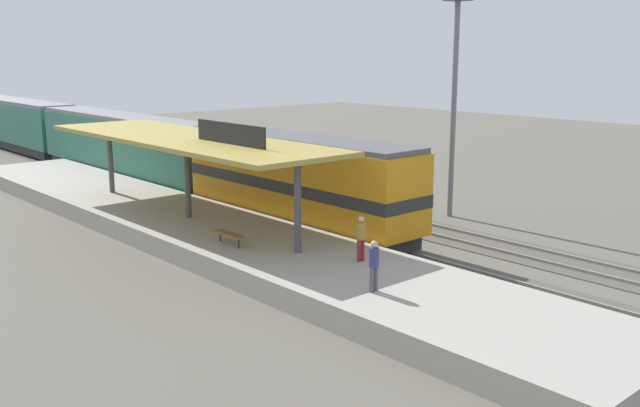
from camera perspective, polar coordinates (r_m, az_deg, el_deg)
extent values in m
plane|color=#5B564C|center=(37.83, -1.91, -0.88)|extent=(120.00, 120.00, 0.00)
cube|color=#4E4941|center=(36.62, -4.31, -1.32)|extent=(3.20, 110.00, 0.04)
cube|color=gray|center=(36.18, -5.22, -1.40)|extent=(0.10, 110.00, 0.16)
cube|color=gray|center=(37.03, -3.43, -1.06)|extent=(0.10, 110.00, 0.16)
cube|color=#4E4941|center=(39.50, 0.99, -0.29)|extent=(3.20, 110.00, 0.04)
cube|color=gray|center=(39.01, 0.21, -0.35)|extent=(0.10, 110.00, 0.16)
cube|color=gray|center=(39.97, 1.75, -0.05)|extent=(0.10, 110.00, 0.16)
cube|color=#9E998E|center=(34.00, -10.48, -1.81)|extent=(6.00, 44.00, 0.90)
cylinder|color=#47474C|center=(27.12, -1.82, -0.29)|extent=(0.28, 0.28, 3.60)
cylinder|color=#47474C|center=(33.54, -10.63, 1.93)|extent=(0.28, 0.28, 3.60)
cylinder|color=#47474C|center=(40.52, -16.53, 3.38)|extent=(0.28, 0.28, 3.60)
cube|color=#A38E3D|center=(33.26, -10.76, 5.15)|extent=(5.20, 18.00, 0.20)
cube|color=black|center=(30.18, -7.25, 5.62)|extent=(0.12, 4.80, 0.90)
cylinder|color=#333338|center=(28.21, -6.57, -3.20)|extent=(0.07, 0.07, 0.42)
cylinder|color=#333338|center=(29.25, -8.05, -2.68)|extent=(0.07, 0.07, 0.42)
cube|color=brown|center=(28.66, -7.34, -2.45)|extent=(0.44, 1.70, 0.08)
cube|color=#28282D|center=(34.61, -1.82, -1.25)|extent=(2.60, 13.60, 0.70)
cube|color=orange|center=(34.19, -1.85, 2.17)|extent=(2.90, 14.40, 3.50)
cube|color=#515156|center=(33.91, -1.87, 5.28)|extent=(2.78, 14.11, 0.24)
cube|color=#282828|center=(34.23, -1.84, 1.74)|extent=(2.93, 14.43, 0.56)
cube|color=#28282D|center=(49.52, -15.33, 2.41)|extent=(2.60, 19.20, 0.70)
cube|color=#2D6B56|center=(49.24, -15.46, 4.70)|extent=(2.90, 20.00, 3.30)
cube|color=slate|center=(49.05, -15.58, 6.75)|extent=(2.78, 19.60, 0.24)
cube|color=#28282D|center=(68.62, -23.18, 4.48)|extent=(2.60, 19.20, 0.70)
cube|color=#2D6B56|center=(68.42, -23.32, 6.14)|extent=(2.90, 20.00, 3.30)
cube|color=slate|center=(68.28, -23.44, 7.62)|extent=(2.78, 19.60, 0.24)
cube|color=#28282D|center=(44.00, -4.42, 1.62)|extent=(2.50, 11.20, 0.70)
cube|color=#6B6056|center=(43.73, -4.46, 3.75)|extent=(2.80, 12.00, 2.60)
cube|color=#554D45|center=(43.54, -4.49, 5.60)|extent=(2.69, 11.76, 0.24)
cylinder|color=slate|center=(37.21, 10.71, 7.27)|extent=(0.28, 0.28, 11.00)
cylinder|color=maroon|center=(26.29, 3.17, -3.81)|extent=(0.16, 0.16, 0.84)
cylinder|color=maroon|center=(26.41, 3.44, -3.73)|extent=(0.16, 0.16, 0.84)
cylinder|color=olive|center=(26.16, 3.33, -2.21)|extent=(0.34, 0.34, 0.64)
sphere|color=tan|center=(26.05, 3.34, -1.28)|extent=(0.23, 0.23, 0.23)
cylinder|color=#4C4C51|center=(23.04, 4.18, -6.15)|extent=(0.16, 0.16, 0.84)
cylinder|color=#4C4C51|center=(23.17, 4.50, -6.05)|extent=(0.16, 0.16, 0.84)
cylinder|color=navy|center=(22.88, 4.37, -4.34)|extent=(0.34, 0.34, 0.64)
sphere|color=tan|center=(22.76, 4.39, -3.29)|extent=(0.23, 0.23, 0.23)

